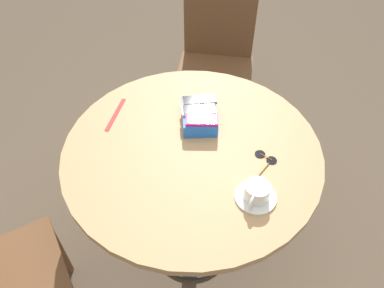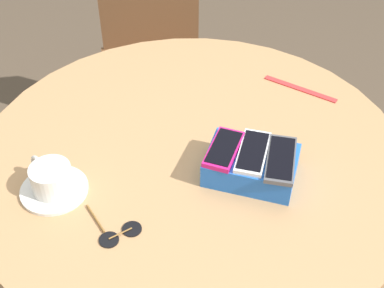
{
  "view_description": "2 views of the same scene",
  "coord_description": "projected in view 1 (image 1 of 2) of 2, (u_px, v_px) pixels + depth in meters",
  "views": [
    {
      "loc": [
        0.92,
        -0.24,
        1.78
      ],
      "look_at": [
        0.0,
        0.0,
        0.76
      ],
      "focal_mm": 35.0,
      "sensor_mm": 36.0,
      "label": 1
    },
    {
      "loc": [
        -0.08,
        0.88,
        1.56
      ],
      "look_at": [
        0.0,
        0.0,
        0.76
      ],
      "focal_mm": 50.0,
      "sensor_mm": 36.0,
      "label": 2
    }
  ],
  "objects": [
    {
      "name": "round_table",
      "position": [
        192.0,
        167.0,
        1.48
      ],
      "size": [
        0.97,
        0.97,
        0.74
      ],
      "color": "#2D2D2D",
      "rests_on": "ground_plane"
    },
    {
      "name": "phone_box",
      "position": [
        199.0,
        116.0,
        1.48
      ],
      "size": [
        0.21,
        0.17,
        0.06
      ],
      "color": "blue",
      "rests_on": "round_table"
    },
    {
      "name": "saucer",
      "position": [
        256.0,
        197.0,
        1.25
      ],
      "size": [
        0.14,
        0.14,
        0.01
      ],
      "primitive_type": "cylinder",
      "color": "silver",
      "rests_on": "round_table"
    },
    {
      "name": "coffee_cup",
      "position": [
        257.0,
        192.0,
        1.22
      ],
      "size": [
        0.1,
        0.09,
        0.06
      ],
      "color": "silver",
      "rests_on": "saucer"
    },
    {
      "name": "phone_magenta",
      "position": [
        202.0,
        120.0,
        1.41
      ],
      "size": [
        0.09,
        0.13,
        0.01
      ],
      "color": "#D11975",
      "rests_on": "phone_box"
    },
    {
      "name": "phone_white",
      "position": [
        198.0,
        110.0,
        1.46
      ],
      "size": [
        0.08,
        0.14,
        0.01
      ],
      "color": "silver",
      "rests_on": "phone_box"
    },
    {
      "name": "lanyard_strap",
      "position": [
        116.0,
        114.0,
        1.53
      ],
      "size": [
        0.18,
        0.11,
        0.0
      ],
      "primitive_type": "cube",
      "rotation": [
        0.0,
        0.0,
        -0.48
      ],
      "color": "red",
      "rests_on": "round_table"
    },
    {
      "name": "sunglasses",
      "position": [
        265.0,
        159.0,
        1.36
      ],
      "size": [
        0.12,
        0.1,
        0.01
      ],
      "color": "black",
      "rests_on": "round_table"
    },
    {
      "name": "ground_plane",
      "position": [
        192.0,
        244.0,
        1.95
      ],
      "size": [
        8.0,
        8.0,
        0.0
      ],
      "primitive_type": "plane",
      "color": "brown"
    },
    {
      "name": "chair_near_window",
      "position": [
        216.0,
        63.0,
        2.26
      ],
      "size": [
        0.58,
        0.58,
        0.9
      ],
      "color": "brown",
      "rests_on": "ground_plane"
    },
    {
      "name": "phone_gray",
      "position": [
        199.0,
        100.0,
        1.5
      ],
      "size": [
        0.07,
        0.15,
        0.01
      ],
      "color": "#515156",
      "rests_on": "phone_box"
    }
  ]
}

